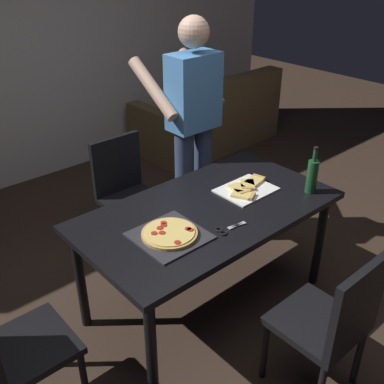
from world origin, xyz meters
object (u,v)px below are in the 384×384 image
(dining_table, at_px, (208,219))
(couch, at_px, (210,121))
(chair_far_side, at_px, (126,188))
(person_serving_pizza, at_px, (192,121))
(chair_left_end, at_px, (8,344))
(wine_bottle, at_px, (312,175))
(kitchen_scissors, at_px, (227,229))
(chair_near_camera, at_px, (333,320))
(pepperoni_pizza_on_tray, at_px, (170,234))

(dining_table, relative_size, couch, 0.93)
(chair_far_side, relative_size, couch, 0.52)
(person_serving_pizza, bearing_deg, chair_far_side, 155.87)
(chair_left_end, bearing_deg, person_serving_pizza, 21.64)
(wine_bottle, height_order, kitchen_scissors, wine_bottle)
(chair_far_side, xyz_separation_m, chair_left_end, (-1.29, -0.93, 0.00))
(chair_far_side, xyz_separation_m, couch, (1.90, 1.06, -0.21))
(dining_table, height_order, chair_near_camera, chair_near_camera)
(kitchen_scissors, bearing_deg, chair_left_end, 168.48)
(person_serving_pizza, bearing_deg, chair_left_end, -158.36)
(chair_near_camera, relative_size, chair_left_end, 1.00)
(chair_near_camera, xyz_separation_m, wine_bottle, (0.64, 0.64, 0.36))
(pepperoni_pizza_on_tray, height_order, wine_bottle, wine_bottle)
(chair_left_end, relative_size, wine_bottle, 2.85)
(chair_left_end, bearing_deg, kitchen_scissors, -11.52)
(pepperoni_pizza_on_tray, relative_size, kitchen_scissors, 1.89)
(chair_near_camera, distance_m, couch, 3.49)
(chair_near_camera, distance_m, wine_bottle, 0.97)
(chair_far_side, distance_m, kitchen_scissors, 1.20)
(person_serving_pizza, height_order, wine_bottle, person_serving_pizza)
(pepperoni_pizza_on_tray, bearing_deg, kitchen_scissors, -29.97)
(dining_table, bearing_deg, pepperoni_pizza_on_tray, -167.42)
(person_serving_pizza, bearing_deg, pepperoni_pizza_on_tray, -137.45)
(person_serving_pizza, bearing_deg, couch, 42.20)
(chair_near_camera, relative_size, chair_far_side, 1.00)
(couch, relative_size, kitchen_scissors, 8.79)
(chair_near_camera, distance_m, kitchen_scissors, 0.73)
(couch, bearing_deg, chair_near_camera, -123.13)
(dining_table, bearing_deg, chair_near_camera, -90.00)
(chair_left_end, xyz_separation_m, kitchen_scissors, (1.21, -0.25, 0.24))
(chair_near_camera, distance_m, person_serving_pizza, 1.78)
(chair_far_side, bearing_deg, kitchen_scissors, -94.14)
(chair_far_side, relative_size, kitchen_scissors, 4.57)
(chair_left_end, relative_size, kitchen_scissors, 4.57)
(dining_table, distance_m, kitchen_scissors, 0.27)
(dining_table, xyz_separation_m, person_serving_pizza, (0.49, 0.71, 0.33))
(chair_far_side, xyz_separation_m, person_serving_pizza, (0.49, -0.22, 0.49))
(chair_near_camera, relative_size, wine_bottle, 2.85)
(chair_far_side, height_order, person_serving_pizza, person_serving_pizza)
(person_serving_pizza, height_order, kitchen_scissors, person_serving_pizza)
(person_serving_pizza, xyz_separation_m, wine_bottle, (0.15, -0.99, -0.13))
(chair_left_end, relative_size, couch, 0.52)
(person_serving_pizza, bearing_deg, wine_bottle, -81.63)
(chair_near_camera, relative_size, couch, 0.52)
(chair_near_camera, height_order, chair_far_side, same)
(chair_left_end, height_order, couch, chair_left_end)
(person_serving_pizza, bearing_deg, chair_near_camera, -106.73)
(kitchen_scissors, bearing_deg, wine_bottle, -3.23)
(person_serving_pizza, relative_size, wine_bottle, 5.54)
(chair_left_end, bearing_deg, pepperoni_pizza_on_tray, -5.10)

